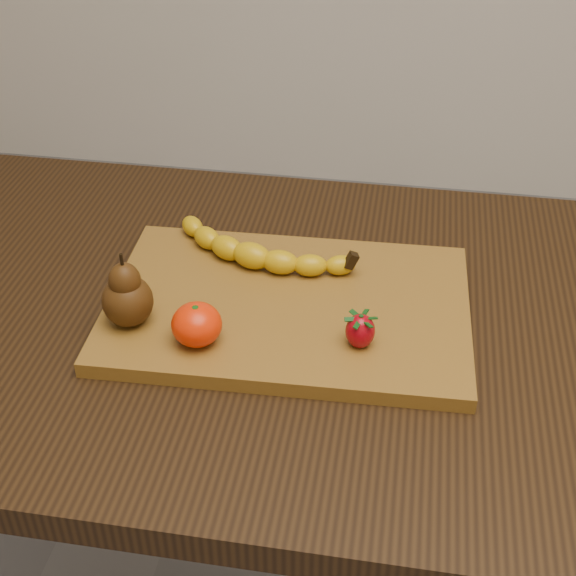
% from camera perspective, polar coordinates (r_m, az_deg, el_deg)
% --- Properties ---
extents(table, '(1.00, 0.70, 0.76)m').
position_cam_1_polar(table, '(1.09, -3.31, -5.38)').
color(table, black).
rests_on(table, ground).
extents(cutting_board, '(0.46, 0.32, 0.02)m').
position_cam_1_polar(cutting_board, '(1.01, 0.00, -1.37)').
color(cutting_board, brown).
rests_on(cutting_board, table).
extents(banana, '(0.23, 0.12, 0.03)m').
position_cam_1_polar(banana, '(1.05, -2.59, 2.32)').
color(banana, '#C89E09').
rests_on(banana, cutting_board).
extents(pear, '(0.08, 0.08, 0.10)m').
position_cam_1_polar(pear, '(0.96, -11.45, -0.09)').
color(pear, '#3F230A').
rests_on(pear, cutting_board).
extents(mandarin, '(0.07, 0.07, 0.05)m').
position_cam_1_polar(mandarin, '(0.93, -6.51, -2.59)').
color(mandarin, red).
rests_on(mandarin, cutting_board).
extents(strawberry, '(0.04, 0.04, 0.04)m').
position_cam_1_polar(strawberry, '(0.93, 5.16, -2.98)').
color(strawberry, '#9B040F').
rests_on(strawberry, cutting_board).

